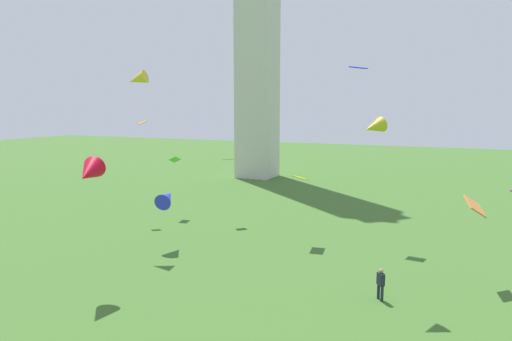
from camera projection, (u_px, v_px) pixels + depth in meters
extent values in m
cylinder|color=#1E2333|center=(378.00, 291.00, 24.86)|extent=(0.16, 0.16, 0.85)
cylinder|color=#1E2333|center=(382.00, 294.00, 24.48)|extent=(0.16, 0.16, 0.85)
cube|color=#1E2333|center=(381.00, 279.00, 24.57)|extent=(0.49, 0.53, 0.67)
sphere|color=#A37556|center=(381.00, 271.00, 24.50)|extent=(0.25, 0.25, 0.25)
cube|color=#51CD2C|center=(175.00, 160.00, 43.44)|extent=(0.83, 1.25, 0.74)
cube|color=gold|center=(228.00, 159.00, 40.92)|extent=(1.07, 1.09, 0.15)
cone|color=#282ED9|center=(167.00, 198.00, 33.93)|extent=(1.70, 2.22, 1.60)
cube|color=#B76E24|center=(142.00, 123.00, 41.75)|extent=(0.91, 0.91, 0.40)
cube|color=orange|center=(475.00, 206.00, 26.78)|extent=(1.32, 1.93, 1.13)
cube|color=#1B24E0|center=(358.00, 68.00, 35.84)|extent=(1.40, 1.06, 0.31)
cone|color=gold|center=(137.00, 79.00, 33.94)|extent=(1.77, 1.30, 1.34)
cone|color=gold|center=(374.00, 127.00, 24.50)|extent=(1.46, 1.57, 1.09)
cube|color=gold|center=(300.00, 178.00, 34.84)|extent=(1.17, 1.55, 0.58)
cone|color=red|center=(89.00, 173.00, 25.23)|extent=(1.92, 2.37, 1.67)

